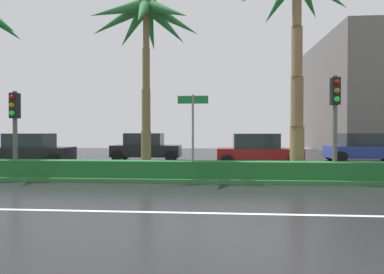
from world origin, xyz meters
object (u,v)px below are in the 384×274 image
(palm_tree_centre, at_px, (297,12))
(car_in_traffic_leading, at_px, (32,150))
(car_in_traffic_third, at_px, (257,151))
(car_in_traffic_second, at_px, (146,147))
(car_in_traffic_fourth, at_px, (363,148))
(traffic_signal_median_right, at_px, (335,108))
(traffic_signal_median_left, at_px, (15,118))
(palm_tree_centre_left, at_px, (146,26))
(street_name_sign, at_px, (193,125))

(palm_tree_centre, xyz_separation_m, car_in_traffic_leading, (-13.26, 4.70, -5.54))
(car_in_traffic_third, bearing_deg, palm_tree_centre, -78.73)
(car_in_traffic_second, relative_size, car_in_traffic_fourth, 1.00)
(palm_tree_centre, xyz_separation_m, traffic_signal_median_right, (1.17, -0.76, -3.70))
(car_in_traffic_leading, distance_m, car_in_traffic_second, 6.52)
(traffic_signal_median_left, height_order, traffic_signal_median_right, traffic_signal_median_right)
(palm_tree_centre, bearing_deg, palm_tree_centre_left, 174.05)
(palm_tree_centre_left, relative_size, car_in_traffic_third, 1.71)
(traffic_signal_median_right, distance_m, car_in_traffic_fourth, 9.87)
(palm_tree_centre, height_order, car_in_traffic_fourth, palm_tree_centre)
(car_in_traffic_leading, xyz_separation_m, car_in_traffic_second, (5.77, 3.04, 0.00))
(car_in_traffic_leading, bearing_deg, car_in_traffic_fourth, 9.08)
(traffic_signal_median_right, distance_m, car_in_traffic_leading, 15.54)
(car_in_traffic_third, bearing_deg, car_in_traffic_leading, 179.01)
(palm_tree_centre_left, bearing_deg, car_in_traffic_fourth, 31.30)
(palm_tree_centre_left, bearing_deg, traffic_signal_median_right, -10.96)
(car_in_traffic_third, height_order, car_in_traffic_fourth, same)
(car_in_traffic_second, height_order, car_in_traffic_fourth, same)
(traffic_signal_median_right, height_order, car_in_traffic_fourth, traffic_signal_median_right)
(palm_tree_centre, height_order, car_in_traffic_third, palm_tree_centre)
(street_name_sign, bearing_deg, car_in_traffic_fourth, 42.05)
(traffic_signal_median_right, relative_size, car_in_traffic_third, 0.85)
(palm_tree_centre, relative_size, traffic_signal_median_left, 2.51)
(traffic_signal_median_left, distance_m, car_in_traffic_leading, 6.27)
(street_name_sign, distance_m, car_in_traffic_second, 9.54)
(street_name_sign, bearing_deg, palm_tree_centre_left, 141.68)
(palm_tree_centre, bearing_deg, traffic_signal_median_right, -32.86)
(palm_tree_centre_left, height_order, traffic_signal_median_left, palm_tree_centre_left)
(palm_tree_centre_left, distance_m, car_in_traffic_third, 8.28)
(car_in_traffic_second, xyz_separation_m, car_in_traffic_third, (6.60, -3.25, 0.00))
(car_in_traffic_second, bearing_deg, car_in_traffic_fourth, 0.07)
(traffic_signal_median_left, relative_size, street_name_sign, 1.07)
(car_in_traffic_leading, relative_size, car_in_traffic_fourth, 1.00)
(car_in_traffic_leading, distance_m, car_in_traffic_third, 12.37)
(palm_tree_centre, bearing_deg, car_in_traffic_fourth, 53.09)
(car_in_traffic_third, distance_m, car_in_traffic_fourth, 7.47)
(traffic_signal_median_right, bearing_deg, car_in_traffic_leading, 159.29)
(car_in_traffic_second, bearing_deg, palm_tree_centre_left, -77.49)
(palm_tree_centre_left, xyz_separation_m, traffic_signal_median_left, (-4.77, -1.43, -3.79))
(street_name_sign, bearing_deg, traffic_signal_median_right, 2.71)
(traffic_signal_median_right, xyz_separation_m, car_in_traffic_third, (-2.07, 5.24, -1.85))
(traffic_signal_median_left, height_order, car_in_traffic_fourth, traffic_signal_median_left)
(palm_tree_centre_left, xyz_separation_m, car_in_traffic_fourth, (11.74, 7.14, -5.33))
(palm_tree_centre, height_order, traffic_signal_median_left, palm_tree_centre)
(traffic_signal_median_left, bearing_deg, car_in_traffic_third, 28.42)
(palm_tree_centre, distance_m, car_in_traffic_fourth, 11.17)
(traffic_signal_median_right, height_order, car_in_traffic_third, traffic_signal_median_right)
(traffic_signal_median_right, bearing_deg, traffic_signal_median_left, -179.74)
(traffic_signal_median_right, distance_m, car_in_traffic_third, 5.93)
(car_in_traffic_fourth, bearing_deg, traffic_signal_median_left, -152.58)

